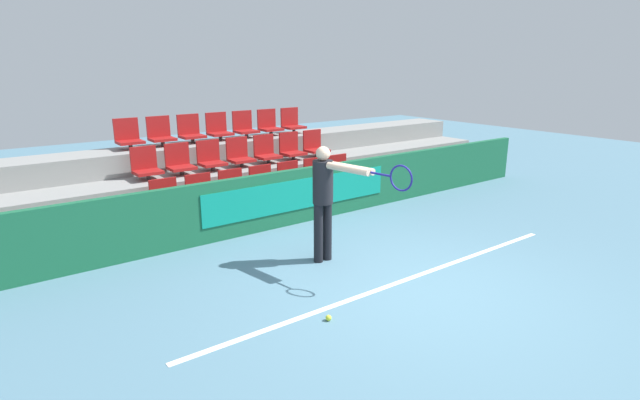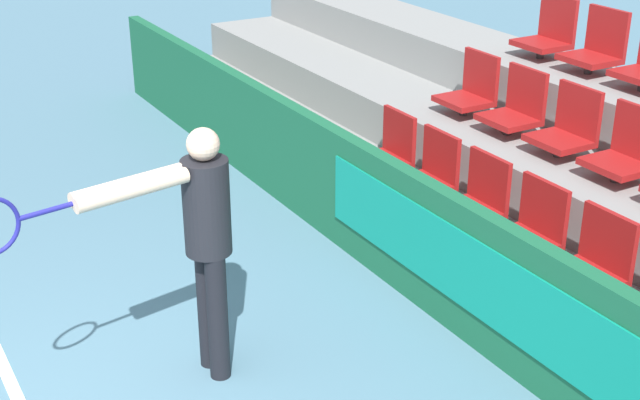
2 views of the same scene
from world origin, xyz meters
name	(u,v)px [view 1 (image 1 of 2)]	position (x,y,z in m)	size (l,w,h in m)	color
ground_plane	(416,289)	(0.00, 0.00, 0.00)	(30.00, 30.00, 0.00)	slate
court_baseline	(401,281)	(0.00, 0.25, 0.00)	(6.16, 0.08, 0.01)	white
barrier_wall	(283,199)	(0.01, 3.08, 0.48)	(12.88, 0.14, 0.96)	#19603D
bleacher_tier_front	(267,208)	(0.00, 3.59, 0.20)	(12.48, 0.86, 0.40)	gray
bleacher_tier_middle	(244,188)	(0.00, 4.45, 0.40)	(12.48, 0.86, 0.80)	gray
bleacher_tier_back	(223,170)	(0.00, 5.30, 0.60)	(12.48, 0.86, 1.20)	gray
stadium_chair_0	(166,200)	(-1.77, 3.71, 0.62)	(0.44, 0.39, 0.55)	#333333
stadium_chair_1	(201,194)	(-1.18, 3.71, 0.62)	(0.44, 0.39, 0.55)	#333333
stadium_chair_2	(233,189)	(-0.59, 3.71, 0.62)	(0.44, 0.39, 0.55)	#333333
stadium_chair_3	(263,184)	(0.00, 3.71, 0.62)	(0.44, 0.39, 0.55)	#333333
stadium_chair_4	(291,179)	(0.59, 3.71, 0.62)	(0.44, 0.39, 0.55)	#333333
stadium_chair_5	(316,175)	(1.18, 3.71, 0.62)	(0.44, 0.39, 0.55)	#333333
stadium_chair_6	(340,171)	(1.77, 3.71, 0.62)	(0.44, 0.39, 0.55)	#333333
stadium_chair_7	(146,166)	(-1.77, 4.56, 1.03)	(0.44, 0.39, 0.55)	#333333
stadium_chair_8	(180,162)	(-1.18, 4.56, 1.03)	(0.44, 0.39, 0.55)	#333333
stadium_chair_9	(211,158)	(-0.59, 4.56, 1.03)	(0.44, 0.39, 0.55)	#333333
stadium_chair_10	(239,155)	(0.00, 4.56, 1.03)	(0.44, 0.39, 0.55)	#333333
stadium_chair_11	(266,152)	(0.59, 4.56, 1.03)	(0.44, 0.39, 0.55)	#333333
stadium_chair_12	(291,149)	(1.18, 4.56, 1.03)	(0.44, 0.39, 0.55)	#333333
stadium_chair_13	(315,146)	(1.77, 4.56, 1.03)	(0.44, 0.39, 0.55)	#333333
stadium_chair_14	(128,137)	(-1.77, 5.42, 1.43)	(0.44, 0.39, 0.55)	#333333
stadium_chair_15	(161,134)	(-1.18, 5.42, 1.43)	(0.44, 0.39, 0.55)	#333333
stadium_chair_16	(191,131)	(-0.59, 5.42, 1.43)	(0.44, 0.39, 0.55)	#333333
stadium_chair_17	(218,129)	(0.00, 5.42, 1.43)	(0.44, 0.39, 0.55)	#333333
stadium_chair_18	(245,127)	(0.59, 5.42, 1.43)	(0.44, 0.39, 0.55)	#333333
stadium_chair_19	(269,125)	(1.18, 5.42, 1.43)	(0.44, 0.39, 0.55)	#333333
stadium_chair_20	(292,123)	(1.77, 5.42, 1.43)	(0.44, 0.39, 0.55)	#333333
tennis_player	(328,194)	(-0.36, 1.35, 1.00)	(0.40, 1.55, 1.64)	black
tennis_ball	(328,318)	(-1.36, 0.02, 0.03)	(0.07, 0.07, 0.07)	#CCDB33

